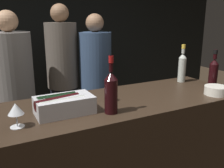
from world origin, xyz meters
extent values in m
cube|color=black|center=(0.00, 2.55, 1.40)|extent=(6.40, 0.06, 2.80)
cube|color=#2D2116|center=(0.00, 0.34, 0.55)|extent=(2.06, 0.69, 1.09)
cube|color=silver|center=(-0.39, 0.28, 1.15)|extent=(0.36, 0.20, 0.11)
cylinder|color=#B2B7AD|center=(-0.41, 0.24, 1.17)|extent=(0.28, 0.08, 0.06)
cylinder|color=black|center=(-0.43, 0.28, 1.17)|extent=(0.29, 0.12, 0.07)
cylinder|color=black|center=(-0.42, 0.32, 1.17)|extent=(0.25, 0.09, 0.08)
cylinder|color=silver|center=(0.78, 0.12, 1.13)|extent=(0.18, 0.18, 0.07)
cylinder|color=gray|center=(0.78, 0.12, 1.15)|extent=(0.14, 0.14, 0.01)
cylinder|color=silver|center=(-0.68, 0.20, 1.09)|extent=(0.08, 0.08, 0.00)
cylinder|color=silver|center=(-0.68, 0.20, 1.13)|extent=(0.01, 0.01, 0.07)
cone|color=silver|center=(-0.68, 0.20, 1.20)|extent=(0.09, 0.09, 0.06)
cylinder|color=silver|center=(-0.02, 0.37, 1.12)|extent=(0.07, 0.07, 0.06)
sphere|color=#EFB256|center=(-0.02, 0.37, 1.12)|extent=(0.03, 0.03, 0.03)
cylinder|color=#B2B7AD|center=(0.82, 0.55, 1.20)|extent=(0.07, 0.07, 0.22)
cone|color=#B2B7AD|center=(0.82, 0.55, 1.34)|extent=(0.07, 0.07, 0.04)
cylinder|color=#B2B7AD|center=(0.82, 0.55, 1.40)|extent=(0.03, 0.03, 0.08)
cylinder|color=gold|center=(0.82, 0.55, 1.42)|extent=(0.03, 0.03, 0.04)
cylinder|color=black|center=(-0.12, 0.15, 1.20)|extent=(0.08, 0.08, 0.22)
cone|color=black|center=(-0.12, 0.15, 1.33)|extent=(0.08, 0.08, 0.05)
cylinder|color=black|center=(-0.12, 0.15, 1.41)|extent=(0.03, 0.03, 0.10)
cylinder|color=maroon|center=(-0.12, 0.15, 1.43)|extent=(0.03, 0.03, 0.04)
cylinder|color=black|center=(0.93, 0.29, 1.19)|extent=(0.07, 0.07, 0.20)
cone|color=black|center=(0.93, 0.29, 1.31)|extent=(0.07, 0.07, 0.04)
cylinder|color=black|center=(0.93, 0.29, 1.38)|extent=(0.03, 0.03, 0.08)
cylinder|color=black|center=(0.93, 0.29, 1.40)|extent=(0.04, 0.04, 0.04)
cube|color=black|center=(0.03, 1.74, 0.43)|extent=(0.28, 0.20, 0.85)
cylinder|color=#60564C|center=(0.03, 1.74, 1.23)|extent=(0.37, 0.37, 0.77)
sphere|color=#997051|center=(0.03, 1.74, 1.72)|extent=(0.21, 0.21, 0.21)
cube|color=black|center=(-0.56, 1.50, 0.40)|extent=(0.31, 0.23, 0.80)
cylinder|color=slate|center=(-0.56, 1.50, 1.17)|extent=(0.41, 0.41, 0.73)
sphere|color=tan|center=(-0.56, 1.50, 1.64)|extent=(0.21, 0.21, 0.21)
cube|color=black|center=(0.39, 1.55, 0.39)|extent=(0.29, 0.21, 0.79)
cylinder|color=#334766|center=(0.39, 1.55, 1.15)|extent=(0.38, 0.38, 0.72)
sphere|color=#997051|center=(0.39, 1.55, 1.61)|extent=(0.21, 0.21, 0.21)
camera|label=1|loc=(-0.80, -1.16, 1.68)|focal=40.00mm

